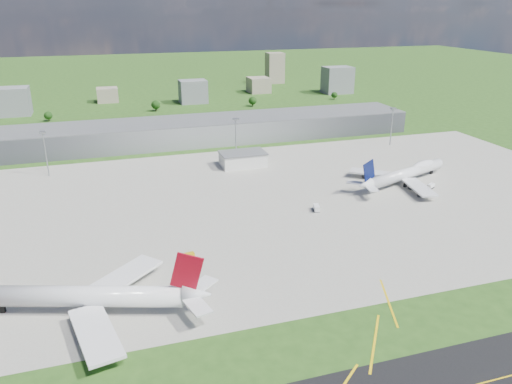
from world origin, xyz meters
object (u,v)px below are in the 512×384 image
object	(u,v)px
airliner_red_twin	(90,297)
airliner_blue_quad	(406,174)
tug_yellow	(190,255)
van_white_far	(431,186)
van_white_near	(316,208)

from	to	relation	value
airliner_red_twin	airliner_blue_quad	size ratio (longest dim) A/B	1.10
airliner_red_twin	tug_yellow	world-z (taller)	airliner_red_twin
van_white_far	van_white_near	bearing A→B (deg)	159.51
airliner_red_twin	van_white_near	distance (m)	115.28
airliner_red_twin	van_white_far	distance (m)	183.43
airliner_blue_quad	van_white_near	world-z (taller)	airliner_blue_quad
airliner_red_twin	van_white_near	size ratio (longest dim) A/B	12.75
airliner_red_twin	airliner_blue_quad	bearing A→B (deg)	-136.91
airliner_red_twin	van_white_far	world-z (taller)	airliner_red_twin
airliner_blue_quad	van_white_far	world-z (taller)	airliner_blue_quad
airliner_blue_quad	tug_yellow	size ratio (longest dim) A/B	18.12
airliner_red_twin	tug_yellow	distance (m)	45.45
tug_yellow	van_white_near	xyz separation A→B (m)	(65.27, 27.55, 0.47)
airliner_blue_quad	tug_yellow	distance (m)	137.08
tug_yellow	van_white_far	bearing A→B (deg)	8.22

